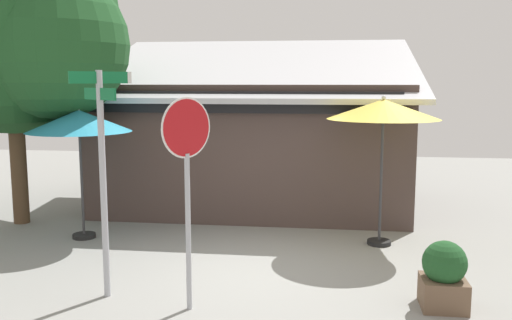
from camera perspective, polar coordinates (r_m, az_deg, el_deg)
ground_plane at (r=9.30m, az=0.26°, el=-11.20°), size 28.00×28.00×0.10m
cafe_building at (r=13.59m, az=-0.03°, el=1.98°), size 7.52×4.94×4.13m
street_sign_post at (r=7.90m, az=-15.48°, el=-0.16°), size 0.67×0.72×3.17m
stop_sign at (r=7.21m, az=-7.11°, el=-0.30°), size 0.48×0.64×2.83m
patio_umbrella_teal_left at (r=11.02m, az=-17.72°, el=3.72°), size 1.97×1.97×2.56m
patio_umbrella_mustard_center at (r=10.30m, az=12.94°, el=4.94°), size 2.04×2.04×2.77m
shade_tree at (r=12.51m, az=-23.17°, el=12.24°), size 4.92×4.49×6.41m
sidewalk_planter at (r=7.97m, az=18.75°, el=-11.14°), size 0.59×0.59×0.92m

